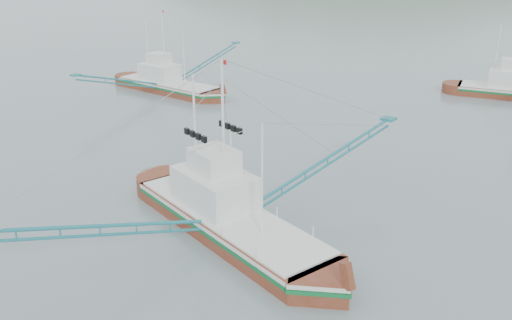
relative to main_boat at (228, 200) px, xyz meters
The scene contains 3 objects.
ground 2.96m from the main_boat, 155.77° to the right, with size 1200.00×1200.00×0.00m, color slate.
main_boat is the anchor object (origin of this frame).
bg_boat_left 40.03m from the main_boat, 140.24° to the left, with size 15.32×27.55×11.14m.
Camera 1 is at (23.10, -25.62, 18.15)m, focal length 40.00 mm.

